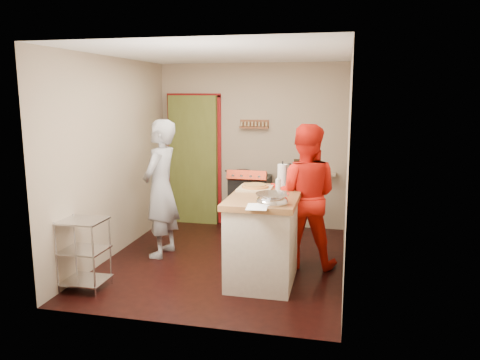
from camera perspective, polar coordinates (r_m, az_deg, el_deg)
name	(u,v)px	position (r m, az deg, el deg)	size (l,w,h in m)	color
floor	(225,260)	(6.16, -1.89, -9.75)	(3.50, 3.50, 0.00)	black
back_wall	(214,155)	(7.73, -3.22, 3.07)	(3.00, 0.44, 2.60)	gray
left_wall	(114,158)	(6.38, -15.13, 2.65)	(0.04, 3.50, 2.60)	gray
right_wall	(347,165)	(5.65, 12.93, 1.77)	(0.04, 3.50, 2.60)	gray
ceiling	(223,53)	(5.79, -2.05, 15.23)	(3.00, 3.50, 0.02)	white
stove	(250,202)	(7.35, 1.25, -2.72)	(0.60, 0.63, 1.00)	black
wire_shelving	(84,251)	(5.44, -18.52, -8.19)	(0.48, 0.40, 0.80)	silver
island	(265,234)	(5.49, 3.09, -6.58)	(0.78, 1.44, 1.30)	beige
person_stripe	(161,189)	(6.21, -9.65, -1.06)	(0.66, 0.43, 1.81)	#A8A8AD
person_red	(304,196)	(5.81, 7.83, -1.95)	(0.86, 0.67, 1.78)	red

